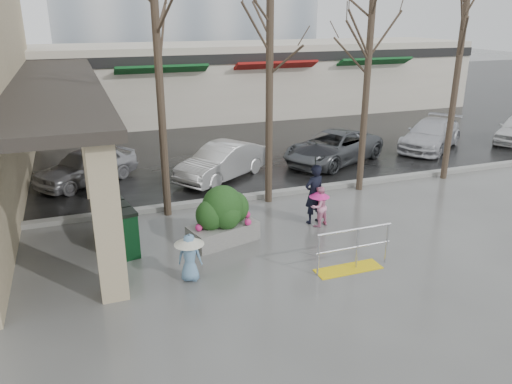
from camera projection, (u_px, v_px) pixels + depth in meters
ground at (277, 256)px, 12.23m from camera, size 120.00×120.00×0.00m
street_asphalt at (144, 107)px, 31.65m from camera, size 120.00×36.00×0.01m
curb at (228, 199)px, 15.74m from camera, size 120.00×0.30×0.15m
canopy_slab at (52, 77)px, 16.51m from camera, size 2.80×18.00×0.25m
pillar_front at (107, 219)px, 9.93m from camera, size 0.55×0.55×3.50m
pillar_back at (90, 144)px, 15.67m from camera, size 0.55×0.55×3.50m
storefront_row at (188, 81)px, 28.06m from camera, size 34.00×6.74×4.00m
handrail at (352, 254)px, 11.49m from camera, size 1.90×0.50×1.03m
tree_west at (156, 35)px, 13.04m from camera, size 3.20×3.20×6.80m
tree_midwest at (270, 27)px, 14.03m from camera, size 3.20×3.20×7.00m
tree_mideast at (370, 39)px, 15.23m from camera, size 3.20×3.20×6.50m
tree_east at (464, 21)px, 16.19m from camera, size 3.20×3.20×7.20m
woman at (315, 177)px, 13.74m from camera, size 1.23×1.23×2.34m
child_pink at (319, 204)px, 13.77m from camera, size 0.67×0.59×1.15m
child_blue at (190, 253)px, 10.92m from camera, size 0.67×0.67×1.10m
planter at (223, 215)px, 12.78m from camera, size 1.92×1.30×1.53m
news_boxes at (118, 223)px, 12.66m from camera, size 0.86×2.19×1.20m
car_a at (86, 166)px, 17.30m from camera, size 3.89×3.32×1.26m
car_b at (222, 162)px, 17.76m from camera, size 3.92×3.24×1.26m
car_c at (333, 147)px, 19.67m from camera, size 4.99×3.85×1.26m
car_d at (431, 135)px, 21.70m from camera, size 4.57×3.93×1.26m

